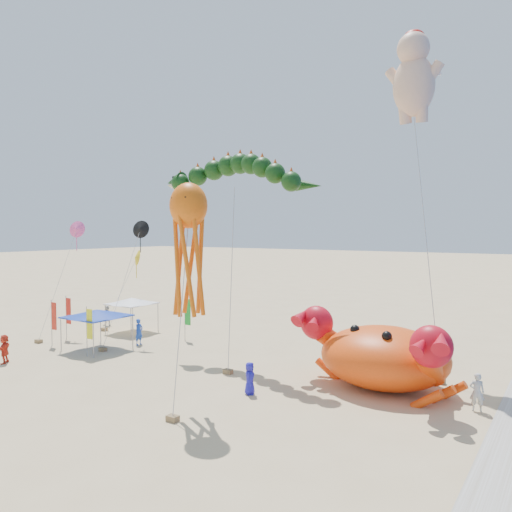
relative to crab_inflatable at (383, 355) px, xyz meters
The scene contains 10 objects.
ground 6.26m from the crab_inflatable, 161.38° to the right, with size 320.00×320.00×0.00m, color #D1B784.
crab_inflatable is the anchor object (origin of this frame).
dragon_kite 13.89m from the crab_inflatable, behind, with size 11.34×4.70×12.44m.
cherub_kite 16.70m from the crab_inflatable, 93.80° to the left, with size 4.17×4.98×19.84m.
octopus_kite 11.42m from the crab_inflatable, 131.96° to the right, with size 1.78×2.75×10.13m.
canopy_blue 18.99m from the crab_inflatable, behind, with size 3.85×3.85×2.71m.
canopy_white 21.45m from the crab_inflatable, behind, with size 3.40×3.40×2.71m.
feather_flags 19.64m from the crab_inflatable, behind, with size 8.16×6.96×3.20m.
beachgoers 16.19m from the crab_inflatable, behind, with size 30.17×12.60×1.82m.
small_kites 22.37m from the crab_inflatable, behind, with size 7.40×7.63×8.76m.
Camera 1 is at (13.83, -22.43, 8.03)m, focal length 35.00 mm.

